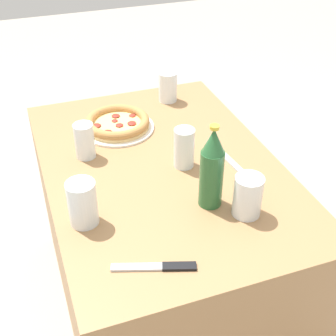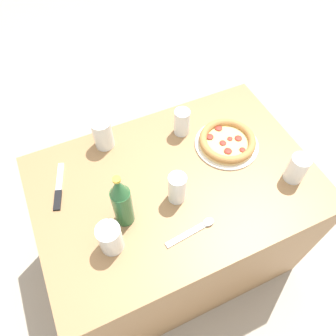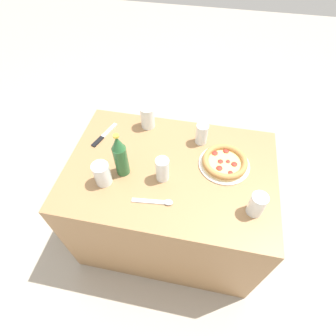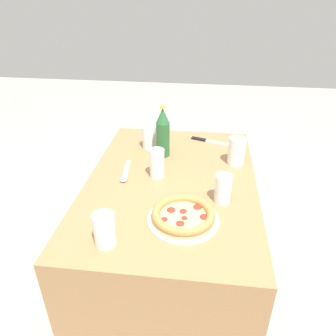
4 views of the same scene
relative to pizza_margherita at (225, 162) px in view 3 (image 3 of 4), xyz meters
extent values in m
plane|color=#A89E8E|center=(0.27, 0.07, -0.72)|extent=(8.00, 8.00, 0.00)
cube|color=#997047|center=(0.27, 0.07, -0.37)|extent=(1.07, 0.73, 0.70)
cylinder|color=silver|center=(0.00, 0.00, -0.02)|extent=(0.26, 0.26, 0.01)
cylinder|color=#DBB775|center=(0.00, 0.00, -0.01)|extent=(0.23, 0.23, 0.01)
cylinder|color=#E5C170|center=(0.00, 0.00, 0.00)|extent=(0.20, 0.20, 0.00)
torus|color=#AD7A42|center=(0.00, 0.00, 0.01)|extent=(0.23, 0.23, 0.03)
ellipsoid|color=maroon|center=(0.02, 0.00, 0.00)|extent=(0.03, 0.03, 0.01)
ellipsoid|color=maroon|center=(-0.02, -0.01, 0.00)|extent=(0.02, 0.02, 0.00)
ellipsoid|color=maroon|center=(0.02, 0.05, 0.01)|extent=(0.03, 0.03, 0.01)
ellipsoid|color=maroon|center=(-0.05, 0.01, 0.01)|extent=(0.03, 0.03, 0.01)
ellipsoid|color=maroon|center=(-0.03, 0.06, 0.00)|extent=(0.02, 0.02, 0.01)
ellipsoid|color=maroon|center=(0.00, -0.07, 0.01)|extent=(0.03, 0.03, 0.01)
ellipsoid|color=maroon|center=(0.05, -0.05, 0.01)|extent=(0.03, 0.03, 0.01)
cylinder|color=white|center=(0.45, -0.21, 0.04)|extent=(0.08, 0.08, 0.13)
cylinder|color=#F4A323|center=(0.45, -0.21, 0.02)|extent=(0.06, 0.06, 0.08)
cylinder|color=white|center=(-0.15, 0.24, 0.04)|extent=(0.07, 0.07, 0.12)
cylinder|color=maroon|center=(-0.15, 0.24, 0.01)|extent=(0.06, 0.06, 0.06)
cylinder|color=white|center=(0.29, 0.14, 0.04)|extent=(0.06, 0.06, 0.13)
cylinder|color=beige|center=(0.29, 0.14, 0.01)|extent=(0.05, 0.05, 0.06)
cylinder|color=white|center=(0.14, -0.14, 0.04)|extent=(0.06, 0.06, 0.12)
cylinder|color=silver|center=(0.14, -0.14, 0.02)|extent=(0.05, 0.05, 0.08)
cylinder|color=white|center=(0.57, 0.22, 0.04)|extent=(0.08, 0.08, 0.12)
cylinder|color=black|center=(0.57, 0.22, 0.03)|extent=(0.07, 0.07, 0.09)
cylinder|color=#286033|center=(0.49, 0.14, 0.07)|extent=(0.07, 0.07, 0.17)
cone|color=#286033|center=(0.49, 0.14, 0.19)|extent=(0.06, 0.06, 0.07)
cylinder|color=gold|center=(0.49, 0.14, 0.23)|extent=(0.03, 0.03, 0.01)
cube|color=black|center=(0.70, -0.03, -0.02)|extent=(0.05, 0.09, 0.01)
cube|color=silver|center=(0.66, -0.13, -0.02)|extent=(0.06, 0.13, 0.01)
cube|color=silver|center=(0.33, 0.29, -0.02)|extent=(0.16, 0.04, 0.01)
ellipsoid|color=silver|center=(0.24, 0.28, -0.01)|extent=(0.05, 0.04, 0.01)
camera|label=1|loc=(1.43, -0.32, 0.83)|focal=50.00mm
camera|label=2|loc=(0.57, 0.68, 1.03)|focal=35.00mm
camera|label=3|loc=(0.12, 0.89, 1.03)|focal=28.00mm
camera|label=4|loc=(-0.93, -0.06, 0.74)|focal=35.00mm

